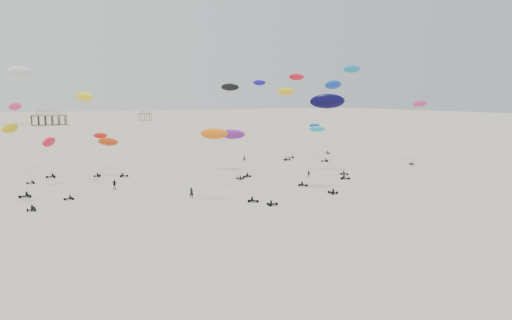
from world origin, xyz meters
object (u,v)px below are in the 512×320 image
rig_4 (335,99)px  rig_0 (290,116)px  spectator_0 (192,198)px  pavilion_main (49,118)px  rig_9 (18,121)px  pavilion_small (145,116)px

rig_4 → rig_0: bearing=-11.8°
rig_4 → spectator_0: 44.46m
spectator_0 → rig_0: bearing=-129.4°
pavilion_main → rig_9: rig_9 is taller
rig_4 → rig_9: 71.02m
spectator_0 → rig_4: bearing=-133.8°
rig_0 → rig_4: rig_4 is taller
pavilion_main → rig_0: 248.46m
rig_0 → rig_9: rig_0 is taller
rig_4 → spectator_0: size_ratio=9.74×
pavilion_main → rig_4: size_ratio=0.95×
rig_4 → pavilion_small: bearing=-113.1°
pavilion_main → rig_0: rig_0 is taller
rig_9 → spectator_0: rig_9 is taller
pavilion_small → spectator_0: pavilion_small is taller
rig_0 → rig_9: 59.74m
pavilion_main → pavilion_small: pavilion_main is taller
pavilion_main → pavilion_small: bearing=23.2°
rig_4 → rig_9: bearing=-38.9°
pavilion_small → rig_4: (-30.71, -275.74, 14.23)m
rig_0 → spectator_0: bearing=-7.7°
rig_0 → spectator_0: 31.54m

